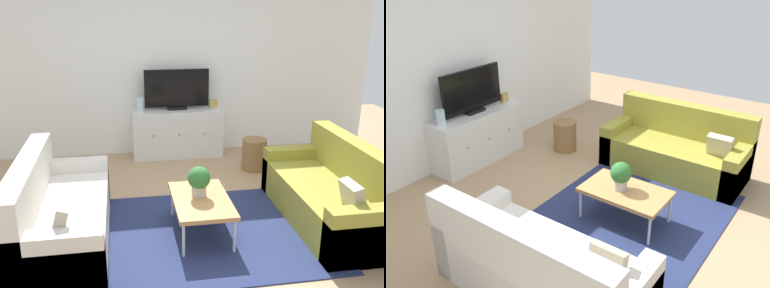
% 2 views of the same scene
% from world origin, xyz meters
% --- Properties ---
extents(ground_plane, '(10.00, 10.00, 0.00)m').
position_xyz_m(ground_plane, '(0.00, 0.00, 0.00)').
color(ground_plane, tan).
extents(wall_back, '(6.40, 0.12, 2.70)m').
position_xyz_m(wall_back, '(0.00, 2.55, 1.35)').
color(wall_back, white).
rests_on(wall_back, ground_plane).
extents(area_rug, '(2.50, 1.90, 0.01)m').
position_xyz_m(area_rug, '(0.00, -0.15, 0.01)').
color(area_rug, navy).
rests_on(area_rug, ground_plane).
extents(couch_left_side, '(0.81, 1.85, 0.87)m').
position_xyz_m(couch_left_side, '(-1.44, -0.10, 0.29)').
color(couch_left_side, silver).
rests_on(couch_left_side, ground_plane).
extents(couch_right_side, '(0.81, 1.85, 0.87)m').
position_xyz_m(couch_right_side, '(1.44, -0.10, 0.29)').
color(couch_right_side, olive).
rests_on(couch_right_side, ground_plane).
extents(coffee_table, '(0.56, 0.92, 0.39)m').
position_xyz_m(coffee_table, '(-0.01, -0.14, 0.36)').
color(coffee_table, '#B7844C').
rests_on(coffee_table, ground_plane).
extents(potted_plant, '(0.23, 0.23, 0.31)m').
position_xyz_m(potted_plant, '(-0.02, -0.07, 0.56)').
color(potted_plant, '#B7B2A8').
rests_on(potted_plant, coffee_table).
extents(tv_console, '(1.35, 0.47, 0.72)m').
position_xyz_m(tv_console, '(0.07, 2.27, 0.36)').
color(tv_console, silver).
rests_on(tv_console, ground_plane).
extents(flat_screen_tv, '(0.96, 0.16, 0.60)m').
position_xyz_m(flat_screen_tv, '(0.07, 2.29, 1.02)').
color(flat_screen_tv, black).
rests_on(flat_screen_tv, tv_console).
extents(glass_vase, '(0.11, 0.11, 0.20)m').
position_xyz_m(glass_vase, '(-0.48, 2.27, 0.82)').
color(glass_vase, silver).
rests_on(glass_vase, tv_console).
extents(mantel_clock, '(0.11, 0.07, 0.13)m').
position_xyz_m(mantel_clock, '(0.62, 2.27, 0.79)').
color(mantel_clock, tan).
rests_on(mantel_clock, tv_console).
extents(wicker_basket, '(0.34, 0.34, 0.45)m').
position_xyz_m(wicker_basket, '(1.05, 1.49, 0.22)').
color(wicker_basket, olive).
rests_on(wicker_basket, ground_plane).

